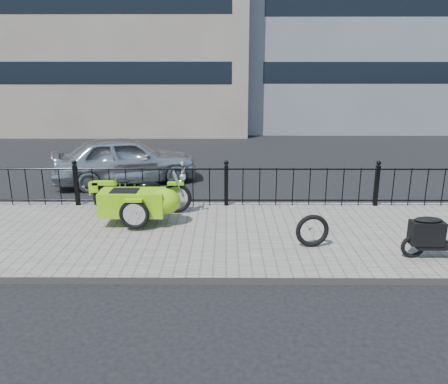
{
  "coord_description": "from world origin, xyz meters",
  "views": [
    {
      "loc": [
        0.0,
        -8.51,
        3.25
      ],
      "look_at": [
        -0.04,
        -0.1,
        0.84
      ],
      "focal_mm": 35.0,
      "sensor_mm": 36.0,
      "label": 1
    }
  ],
  "objects_px": {
    "sedan_car": "(126,160)",
    "scooter": "(441,236)",
    "spare_tire": "(312,231)",
    "motorcycle_sidecar": "(143,200)"
  },
  "relations": [
    {
      "from": "motorcycle_sidecar",
      "to": "spare_tire",
      "type": "bearing_deg",
      "value": -21.52
    },
    {
      "from": "spare_tire",
      "to": "sedan_car",
      "type": "distance_m",
      "value": 6.69
    },
    {
      "from": "motorcycle_sidecar",
      "to": "scooter",
      "type": "distance_m",
      "value": 5.63
    },
    {
      "from": "motorcycle_sidecar",
      "to": "sedan_car",
      "type": "height_order",
      "value": "sedan_car"
    },
    {
      "from": "sedan_car",
      "to": "scooter",
      "type": "bearing_deg",
      "value": -149.39
    },
    {
      "from": "scooter",
      "to": "sedan_car",
      "type": "distance_m",
      "value": 8.5
    },
    {
      "from": "spare_tire",
      "to": "sedan_car",
      "type": "relative_size",
      "value": 0.15
    },
    {
      "from": "motorcycle_sidecar",
      "to": "spare_tire",
      "type": "xyz_separation_m",
      "value": [
        3.28,
        -1.29,
        -0.17
      ]
    },
    {
      "from": "scooter",
      "to": "spare_tire",
      "type": "relative_size",
      "value": 2.48
    },
    {
      "from": "scooter",
      "to": "spare_tire",
      "type": "height_order",
      "value": "scooter"
    }
  ]
}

